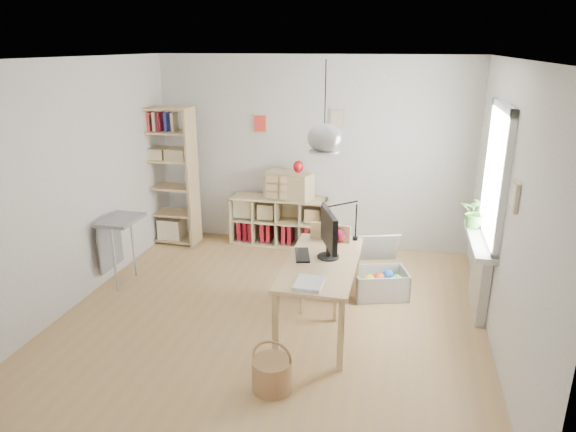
% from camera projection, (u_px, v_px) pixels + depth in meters
% --- Properties ---
extents(ground, '(4.50, 4.50, 0.00)m').
position_uv_depth(ground, '(273.00, 314.00, 5.66)').
color(ground, '#AA8255').
rests_on(ground, ground).
extents(room_shell, '(4.50, 4.50, 4.50)m').
position_uv_depth(room_shell, '(324.00, 138.00, 4.76)').
color(room_shell, silver).
rests_on(room_shell, ground).
extents(window_unit, '(0.07, 1.16, 1.46)m').
position_uv_depth(window_unit, '(497.00, 175.00, 5.24)').
color(window_unit, white).
rests_on(window_unit, ground).
extents(radiator, '(0.10, 0.80, 0.80)m').
position_uv_depth(radiator, '(480.00, 277.00, 5.62)').
color(radiator, silver).
rests_on(radiator, ground).
extents(windowsill, '(0.22, 1.20, 0.06)m').
position_uv_depth(windowsill, '(480.00, 240.00, 5.49)').
color(windowsill, white).
rests_on(windowsill, radiator).
extents(desk, '(0.70, 1.50, 0.75)m').
position_uv_depth(desk, '(321.00, 270.00, 5.19)').
color(desk, tan).
rests_on(desk, ground).
extents(cube_shelf, '(1.40, 0.38, 0.72)m').
position_uv_depth(cube_shelf, '(277.00, 224.00, 7.58)').
color(cube_shelf, tan).
rests_on(cube_shelf, ground).
extents(tall_bookshelf, '(0.80, 0.38, 2.00)m').
position_uv_depth(tall_bookshelf, '(167.00, 171.00, 7.40)').
color(tall_bookshelf, tan).
rests_on(tall_bookshelf, ground).
extents(side_table, '(0.40, 0.55, 0.85)m').
position_uv_depth(side_table, '(117.00, 232.00, 6.20)').
color(side_table, '#97979A').
rests_on(side_table, ground).
extents(chair, '(0.52, 0.52, 0.94)m').
position_uv_depth(chair, '(326.00, 263.00, 5.65)').
color(chair, '#97979A').
rests_on(chair, ground).
extents(wicker_basket, '(0.35, 0.34, 0.48)m').
position_uv_depth(wicker_basket, '(272.00, 373.00, 4.38)').
color(wicker_basket, '#926442').
rests_on(wicker_basket, ground).
extents(storage_chest, '(0.79, 0.84, 0.65)m').
position_uv_depth(storage_chest, '(379.00, 277.00, 6.07)').
color(storage_chest, silver).
rests_on(storage_chest, ground).
extents(monitor, '(0.25, 0.54, 0.49)m').
position_uv_depth(monitor, '(329.00, 232.00, 5.16)').
color(monitor, black).
rests_on(monitor, desk).
extents(keyboard, '(0.23, 0.40, 0.02)m').
position_uv_depth(keyboard, '(302.00, 255.00, 5.29)').
color(keyboard, black).
rests_on(keyboard, desk).
extents(task_lamp, '(0.42, 0.15, 0.44)m').
position_uv_depth(task_lamp, '(337.00, 214.00, 5.62)').
color(task_lamp, black).
rests_on(task_lamp, desk).
extents(yarn_ball, '(0.17, 0.17, 0.17)m').
position_uv_depth(yarn_ball, '(338.00, 235.00, 5.63)').
color(yarn_ball, '#510A18').
rests_on(yarn_ball, desk).
extents(paper_tray, '(0.25, 0.31, 0.03)m').
position_uv_depth(paper_tray, '(309.00, 283.00, 4.65)').
color(paper_tray, white).
rests_on(paper_tray, desk).
extents(drawer_chest, '(0.73, 0.49, 0.39)m').
position_uv_depth(drawer_chest, '(289.00, 185.00, 7.31)').
color(drawer_chest, tan).
rests_on(drawer_chest, cube_shelf).
extents(red_vase, '(0.14, 0.14, 0.17)m').
position_uv_depth(red_vase, '(298.00, 167.00, 7.19)').
color(red_vase, maroon).
rests_on(red_vase, drawer_chest).
extents(potted_plant, '(0.40, 0.38, 0.37)m').
position_uv_depth(potted_plant, '(476.00, 212.00, 5.73)').
color(potted_plant, '#316124').
rests_on(potted_plant, windowsill).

